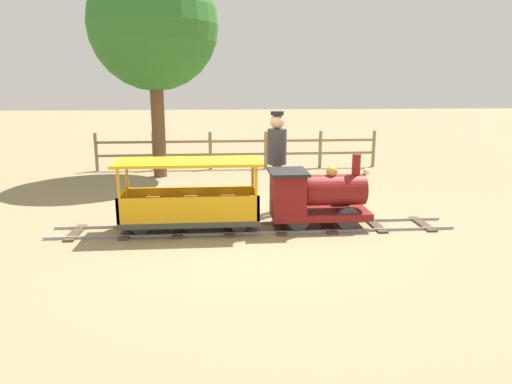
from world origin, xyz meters
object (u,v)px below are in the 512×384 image
passenger_car (190,202)px  locomotive (315,195)px  oak_tree_near (154,26)px  conductor_person (277,154)px

passenger_car → locomotive: bearing=90.0°
locomotive → oak_tree_near: bearing=-146.7°
locomotive → passenger_car: size_ratio=0.72×
locomotive → conductor_person: 1.05m
passenger_car → oak_tree_near: size_ratio=0.44×
passenger_car → conductor_person: conductor_person is taller
locomotive → oak_tree_near: (-4.03, -2.65, 2.71)m
conductor_person → passenger_car: bearing=-58.0°
conductor_person → oak_tree_near: (-3.20, -2.20, 2.24)m
locomotive → conductor_person: size_ratio=0.89×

